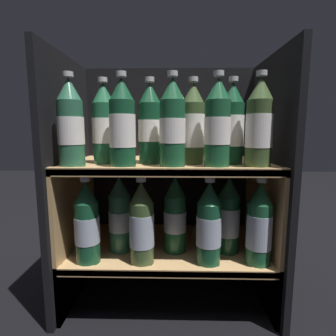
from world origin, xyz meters
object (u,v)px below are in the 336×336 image
bottle_upper_front_2 (172,125)px  bottle_lower_back_2 (228,217)px  bottle_upper_front_3 (217,125)px  bottle_upper_back_2 (193,126)px  bottle_upper_front_4 (259,125)px  bottle_upper_back_0 (104,126)px  bottle_lower_front_0 (87,224)px  bottle_lower_front_3 (259,226)px  bottle_upper_back_1 (150,125)px  bottle_lower_front_1 (142,225)px  bottle_lower_back_0 (120,216)px  bottle_lower_back_1 (175,216)px  bottle_upper_front_1 (122,125)px  bottle_upper_back_3 (232,126)px  bottle_lower_front_2 (209,226)px  bottle_upper_front_0 (71,125)px

bottle_upper_front_2 → bottle_lower_back_2: bearing=24.1°
bottle_upper_front_3 → bottle_upper_back_2: same height
bottle_upper_front_4 → bottle_upper_back_0: same height
bottle_upper_back_2 → bottle_lower_front_0: 0.44m
bottle_upper_front_2 → bottle_lower_front_3: bearing=-0.0°
bottle_upper_front_3 → bottle_upper_front_4: size_ratio=1.00×
bottle_upper_back_1 → bottle_lower_front_3: bottle_upper_back_1 is taller
bottle_upper_back_1 → bottle_lower_front_0: (-0.19, -0.08, -0.30)m
bottle_upper_back_2 → bottle_upper_back_1: bearing=-180.0°
bottle_lower_front_1 → bottle_lower_back_0: (-0.08, 0.08, 0.00)m
bottle_upper_back_1 → bottle_lower_back_1: size_ratio=1.00×
bottle_upper_front_1 → bottle_upper_back_2: same height
bottle_upper_front_4 → bottle_upper_back_0: 0.47m
bottle_upper_back_2 → bottle_lower_back_2: bearing=-0.0°
bottle_upper_back_1 → bottle_lower_front_1: bearing=-104.0°
bottle_upper_back_1 → bottle_upper_back_3: 0.26m
bottle_upper_front_1 → bottle_lower_back_1: size_ratio=1.00×
bottle_upper_front_3 → bottle_upper_back_2: 0.10m
bottle_upper_front_3 → bottle_upper_back_3: (0.06, 0.08, -0.00)m
bottle_lower_front_2 → bottle_lower_back_1: bearing=140.7°
bottle_upper_front_4 → bottle_lower_back_1: (-0.23, 0.08, -0.29)m
bottle_upper_front_0 → bottle_lower_back_0: size_ratio=1.00×
bottle_upper_front_4 → bottle_lower_back_1: 0.39m
bottle_upper_front_0 → bottle_lower_front_2: bottle_upper_front_0 is taller
bottle_upper_front_1 → bottle_lower_front_3: (0.40, 0.00, -0.30)m
bottle_upper_front_4 → bottle_upper_back_0: bearing=169.9°
bottle_upper_front_0 → bottle_lower_back_1: (0.30, 0.08, -0.29)m
bottle_upper_back_2 → bottle_lower_front_2: 0.31m
bottle_upper_front_1 → bottle_lower_back_0: size_ratio=1.00×
bottle_upper_back_0 → bottle_lower_back_1: size_ratio=1.00×
bottle_upper_front_3 → bottle_lower_front_2: 0.30m
bottle_upper_front_0 → bottle_lower_front_2: (0.40, 0.00, -0.30)m
bottle_upper_back_3 → bottle_lower_back_0: 0.46m
bottle_upper_back_0 → bottle_upper_back_3: same height
bottle_upper_front_0 → bottle_lower_back_0: (0.12, 0.08, -0.29)m
bottle_upper_front_3 → bottle_lower_front_0: bottle_upper_front_3 is taller
bottle_upper_front_2 → bottle_upper_back_0: same height
bottle_upper_back_3 → bottle_upper_back_1: bearing=180.0°
bottle_lower_front_2 → bottle_lower_front_1: bearing=180.0°
bottle_upper_front_3 → bottle_lower_front_0: (-0.38, 0.00, -0.30)m
bottle_lower_front_1 → bottle_lower_front_3: 0.35m
bottle_upper_back_0 → bottle_lower_back_0: (0.04, -0.00, -0.29)m
bottle_upper_front_0 → bottle_lower_front_1: (0.20, 0.00, -0.30)m
bottle_lower_back_2 → bottle_lower_back_1: bearing=180.0°
bottle_lower_front_2 → bottle_lower_back_0: size_ratio=1.00×
bottle_upper_back_1 → bottle_upper_back_3: (0.26, 0.00, -0.00)m
bottle_upper_front_2 → bottle_upper_back_0: bearing=159.2°
bottle_upper_front_3 → bottle_upper_back_3: bearing=54.6°
bottle_lower_front_2 → bottle_lower_back_2: same height
bottle_upper_front_0 → bottle_upper_back_0: size_ratio=1.00×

